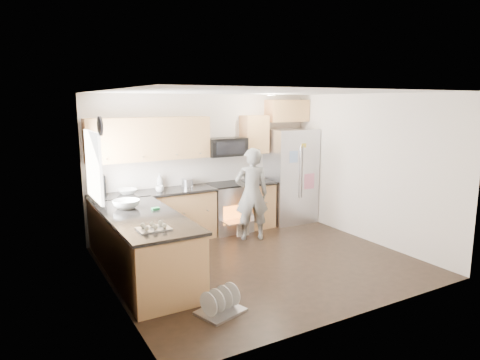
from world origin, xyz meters
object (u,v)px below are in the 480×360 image
stove_range (229,196)px  dish_rack (220,306)px  refrigerator (290,176)px  person (252,194)px

stove_range → dish_rack: stove_range is taller
dish_rack → refrigerator: bearing=42.8°
refrigerator → dish_rack: (-3.06, -2.83, -0.87)m
stove_range → refrigerator: 1.45m
stove_range → person: 0.68m
refrigerator → person: 1.45m
stove_range → refrigerator: refrigerator is taller
refrigerator → person: size_ratio=1.15×
person → dish_rack: 2.91m
stove_range → dish_rack: 3.34m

